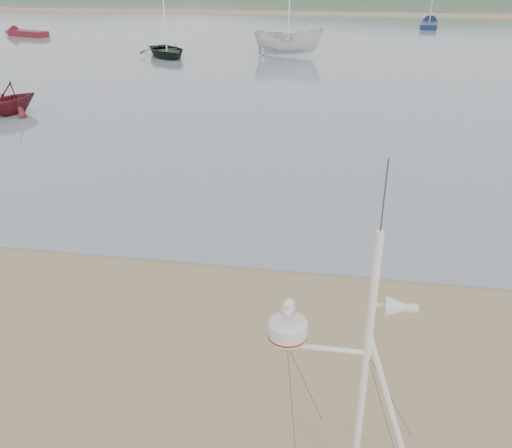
% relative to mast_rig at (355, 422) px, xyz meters
% --- Properties ---
extents(ground, '(560.00, 560.00, 0.00)m').
position_rel_mast_rig_xyz_m(ground, '(-4.02, 1.18, -1.07)').
color(ground, '#8D7351').
rests_on(ground, ground).
extents(sandbar, '(560.00, 7.00, 0.07)m').
position_rel_mast_rig_xyz_m(sandbar, '(-4.02, 71.18, -0.99)').
color(sandbar, '#8D7351').
rests_on(sandbar, water).
extents(hill_ridge, '(620.00, 180.00, 80.00)m').
position_rel_mast_rig_xyz_m(hill_ridge, '(14.50, 236.18, -20.76)').
color(hill_ridge, '#1F3716').
rests_on(hill_ridge, ground).
extents(mast_rig, '(1.96, 2.09, 4.42)m').
position_rel_mast_rig_xyz_m(mast_rig, '(0.00, 0.00, 0.00)').
color(mast_rig, white).
rests_on(mast_rig, ground).
extents(boat_dark, '(3.08, 2.65, 4.44)m').
position_rel_mast_rig_xyz_m(boat_dark, '(-13.10, 33.26, 1.19)').
color(boat_dark, black).
rests_on(boat_dark, water).
extents(boat_red, '(2.63, 2.11, 2.65)m').
position_rel_mast_rig_xyz_m(boat_red, '(-14.93, 16.67, 0.30)').
color(boat_red, '#5B141B').
rests_on(boat_red, water).
extents(boat_white, '(1.91, 1.87, 4.95)m').
position_rel_mast_rig_xyz_m(boat_white, '(-4.68, 35.26, 1.45)').
color(boat_white, silver).
rests_on(boat_white, water).
extents(dinghy_red_far, '(5.16, 2.64, 1.22)m').
position_rel_mast_rig_xyz_m(dinghy_red_far, '(-30.35, 43.16, -0.78)').
color(dinghy_red_far, '#5B141B').
rests_on(dinghy_red_far, ground).
extents(sailboat_blue_far, '(2.53, 6.73, 6.54)m').
position_rel_mast_rig_xyz_m(sailboat_blue_far, '(7.85, 57.95, -0.77)').
color(sailboat_blue_far, '#122141').
rests_on(sailboat_blue_far, ground).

